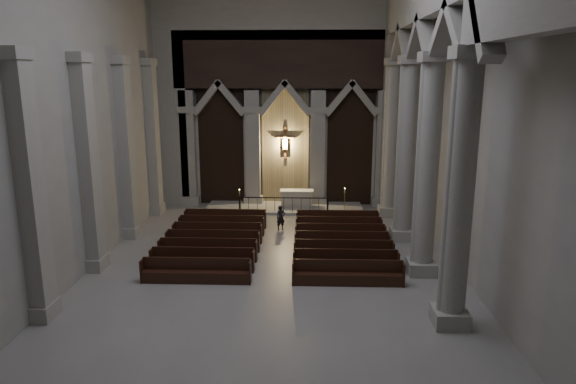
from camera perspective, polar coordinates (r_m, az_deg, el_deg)
The scene contains 11 objects.
room at distance 16.70m, azimuth -2.11°, elevation 14.07°, with size 24.00×24.10×12.00m.
sanctuary_wall at distance 28.22m, azimuth -0.34°, elevation 11.69°, with size 14.00×0.77×12.00m.
right_arcade at distance 18.49m, azimuth 16.03°, elevation 14.20°, with size 1.00×24.00×12.00m.
left_pilasters at distance 21.94m, azimuth -19.22°, elevation 3.44°, with size 0.60×13.00×8.03m.
sanctuary_step at distance 28.23m, azimuth -0.40°, elevation -1.76°, with size 8.50×2.60×0.15m, color #A5A29A.
altar at distance 28.07m, azimuth 0.98°, elevation -0.70°, with size 1.81×0.73×0.92m.
altar_rail at distance 27.12m, azimuth -0.50°, elevation -1.19°, with size 4.75×0.09×0.93m.
candle_stand_left at distance 27.40m, azimuth -5.38°, elevation -1.65°, with size 0.22×0.22×1.33m.
candle_stand_right at distance 27.26m, azimuth 6.28°, elevation -1.69°, with size 0.24×0.24×1.44m.
pews at distance 21.59m, azimuth -1.22°, elevation -5.90°, with size 9.34×7.12×0.88m.
worshipper at distance 24.43m, azimuth -0.81°, elevation -2.88°, with size 0.43×0.28×1.18m, color black.
Camera 1 is at (1.22, -16.65, 7.32)m, focal length 32.00 mm.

